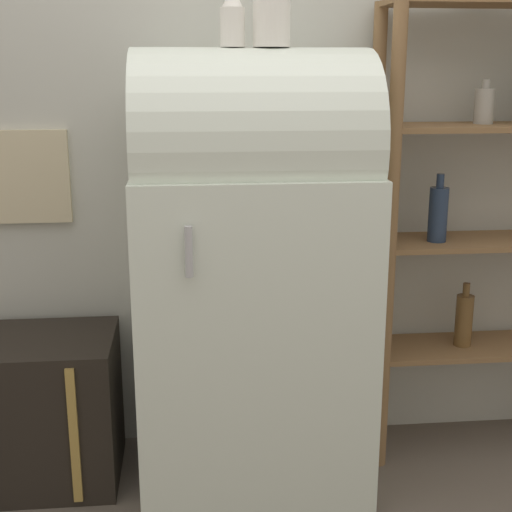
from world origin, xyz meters
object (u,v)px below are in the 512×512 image
at_px(vase_left, 232,19).
at_px(vase_center, 271,5).
at_px(suitcase_trunk, 40,409).
at_px(refrigerator, 252,271).

distance_m(vase_left, vase_center, 0.13).
bearing_deg(vase_left, suitcase_trunk, 174.73).
height_order(suitcase_trunk, vase_left, vase_left).
xyz_separation_m(suitcase_trunk, vase_center, (0.82, -0.07, 1.38)).
distance_m(refrigerator, vase_left, 0.83).
xyz_separation_m(vase_left, vase_center, (0.12, -0.00, 0.04)).
bearing_deg(vase_left, vase_center, -1.44).
xyz_separation_m(refrigerator, vase_center, (0.06, -0.01, 0.87)).
bearing_deg(suitcase_trunk, refrigerator, -4.63).
bearing_deg(vase_center, vase_left, 178.56).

